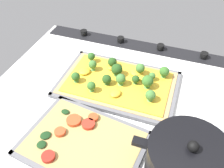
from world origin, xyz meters
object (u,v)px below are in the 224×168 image
Objects in this scene: veggie_pizza_back at (82,141)px; baking_tray_back at (84,144)px; baking_tray_front at (118,85)px; broccoli_pizza at (119,80)px; cooking_pot at (186,163)px.

baking_tray_back is at bearing 156.70° from veggie_pizza_back.
baking_tray_front is 1.07× the size of broccoli_pizza.
veggie_pizza_back is 1.23× the size of cooking_pot.
veggie_pizza_back is at bearing 85.34° from baking_tray_front.
baking_tray_front is at bearing -93.27° from baking_tray_back.
broccoli_pizza is at bearing -95.28° from veggie_pizza_back.
veggie_pizza_back is at bearing -23.30° from baking_tray_back.
cooking_pot is at bearing 134.01° from baking_tray_front.
broccoli_pizza is 25.07cm from veggie_pizza_back.
veggie_pizza_back is 26.36cm from cooking_pot.
veggie_pizza_back is (2.30, 24.95, -0.98)cm from broccoli_pizza.
baking_tray_back is at bearing -0.19° from cooking_pot.
veggie_pizza_back is at bearing 84.72° from broccoli_pizza.
cooking_pot reaches higher than baking_tray_front.
broccoli_pizza is at bearing -46.94° from cooking_pot.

